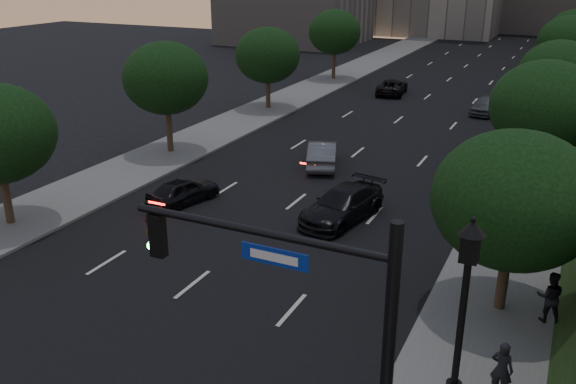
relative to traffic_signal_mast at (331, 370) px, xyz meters
The scene contains 22 objects.
ground 9.10m from the traffic_signal_mast, 166.52° to the left, with size 160.00×160.00×0.00m, color black.
road_surface 33.16m from the traffic_signal_mast, 104.23° to the left, with size 16.00×140.00×0.02m, color black.
sidewalk_right 32.22m from the traffic_signal_mast, 86.15° to the left, with size 4.50×140.00×0.15m, color slate.
sidewalk_left 37.01m from the traffic_signal_mast, 119.88° to the left, with size 4.50×140.00×0.15m, color slate.
tree_right_a 10.19m from the traffic_signal_mast, 77.52° to the left, with size 5.20×5.20×6.24m.
tree_right_b 22.07m from the traffic_signal_mast, 84.27° to the left, with size 5.20×5.20×6.74m.
tree_right_c 35.01m from the traffic_signal_mast, 86.40° to the left, with size 5.20×5.20×6.24m.
tree_right_d 49.00m from the traffic_signal_mast, 87.42° to the left, with size 5.20×5.20×6.74m.
tree_right_e 63.98m from the traffic_signal_mast, 88.03° to the left, with size 5.20×5.20×6.24m.
tree_left_b 27.15m from the traffic_signal_mast, 132.70° to the left, with size 5.00×5.00×6.71m.
tree_left_c 37.74m from the traffic_signal_mast, 119.18° to the left, with size 5.00×5.00×6.34m.
tree_left_d 50.43m from the traffic_signal_mast, 111.40° to the left, with size 5.00×5.00×6.71m.
traffic_signal_mast is the anchor object (origin of this frame).
street_lamp 4.61m from the traffic_signal_mast, 66.70° to the left, with size 0.64×0.64×5.62m.
sedan_near_left 18.94m from the traffic_signal_mast, 133.91° to the left, with size 1.52×3.79×1.29m, color black.
sedan_mid_left 23.63m from the traffic_signal_mast, 112.77° to the left, with size 1.56×4.48×1.48m, color slate.
sedan_far_left 44.25m from the traffic_signal_mast, 104.71° to the left, with size 2.20×4.77×1.33m, color black.
sedan_near_right 16.06m from the traffic_signal_mast, 109.67° to the left, with size 2.06×5.07×1.47m, color black.
sedan_far_right 38.89m from the traffic_signal_mast, 93.80° to the left, with size 1.70×4.22×1.44m, color #4E4F55.
pedestrian_a 6.59m from the traffic_signal_mast, 62.32° to the left, with size 0.60×0.39×1.64m, color black.
pedestrian_b 10.74m from the traffic_signal_mast, 69.24° to the left, with size 0.85×0.66×1.74m, color black.
pedestrian_c 19.02m from the traffic_signal_mast, 81.87° to the left, with size 0.94×0.39×1.61m, color black.
Camera 1 is at (11.54, -11.08, 11.07)m, focal length 38.00 mm.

